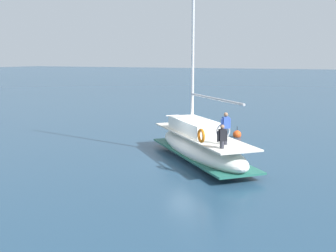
{
  "coord_description": "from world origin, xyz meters",
  "views": [
    {
      "loc": [
        -20.34,
        -8.44,
        5.63
      ],
      "look_at": [
        0.49,
        1.7,
        1.8
      ],
      "focal_mm": 44.08,
      "sensor_mm": 36.0,
      "label": 1
    }
  ],
  "objects": [
    {
      "name": "main_sailboat",
      "position": [
        0.54,
        -0.25,
        0.91
      ],
      "size": [
        8.41,
        8.56,
        12.8
      ],
      "color": "white",
      "rests_on": "ground"
    },
    {
      "name": "ground_plane",
      "position": [
        0.0,
        0.0,
        0.0
      ],
      "size": [
        400.0,
        400.0,
        0.0
      ],
      "primitive_type": "plane",
      "color": "navy"
    },
    {
      "name": "mooring_buoy",
      "position": [
        8.07,
        -0.15,
        0.18
      ],
      "size": [
        0.6,
        0.6,
        0.9
      ],
      "color": "#EA4C19",
      "rests_on": "ground"
    }
  ]
}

